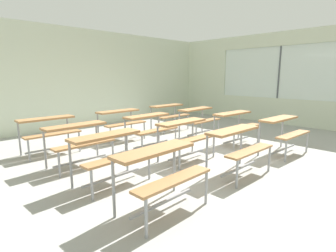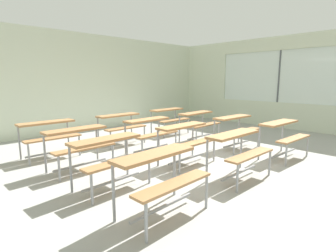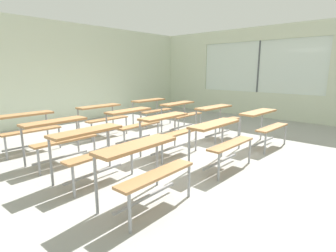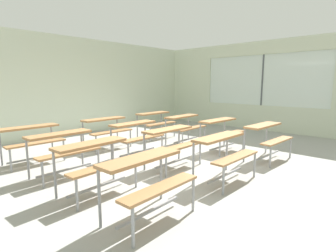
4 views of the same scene
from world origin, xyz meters
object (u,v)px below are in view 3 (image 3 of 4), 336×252
object	(u,v)px
desk_bench_r0c0	(144,160)
desk_bench_r0c2	(263,120)
desk_bench_r2c1	(132,118)
desk_bench_r3c2	(151,106)
desk_bench_r0c1	(220,134)
desk_bench_r1c1	(168,125)
desk_bench_r2c2	(181,110)
desk_bench_r1c0	(92,143)
desk_bench_r3c0	(27,123)
desk_bench_r3c1	(102,113)
desk_bench_r1c2	(218,114)
desk_bench_r2c0	(58,131)

from	to	relation	value
desk_bench_r0c0	desk_bench_r0c2	world-z (taller)	same
desk_bench_r2c1	desk_bench_r3c2	distance (m)	2.04
desk_bench_r0c1	desk_bench_r1c1	bearing A→B (deg)	92.64
desk_bench_r2c2	desk_bench_r0c2	bearing A→B (deg)	-92.45
desk_bench_r1c0	desk_bench_r2c1	world-z (taller)	same
desk_bench_r2c1	desk_bench_r0c0	bearing A→B (deg)	-129.55
desk_bench_r0c2	desk_bench_r1c0	size ratio (longest dim) A/B	1.00
desk_bench_r2c1	desk_bench_r2c2	world-z (taller)	same
desk_bench_r2c1	desk_bench_r3c0	xyz separation A→B (m)	(-1.76, 1.16, 0.00)
desk_bench_r1c1	desk_bench_r3c1	bearing A→B (deg)	89.59
desk_bench_r3c0	desk_bench_r0c1	bearing A→B (deg)	-62.30
desk_bench_r0c1	desk_bench_r1c2	world-z (taller)	same
desk_bench_r0c0	desk_bench_r0c2	bearing A→B (deg)	-2.38
desk_bench_r0c2	desk_bench_r2c0	bearing A→B (deg)	149.02
desk_bench_r1c1	desk_bench_r3c1	xyz separation A→B (m)	(-0.01, 2.17, 0.00)
desk_bench_r0c2	desk_bench_r3c2	bearing A→B (deg)	92.35
desk_bench_r2c0	desk_bench_r3c0	distance (m)	1.17
desk_bench_r1c2	desk_bench_r1c0	bearing A→B (deg)	-177.84
desk_bench_r1c1	desk_bench_r3c2	xyz separation A→B (m)	(1.72, 2.22, 0.00)
desk_bench_r1c2	desk_bench_r3c1	world-z (taller)	same
desk_bench_r0c1	desk_bench_r2c2	xyz separation A→B (m)	(1.68, 2.21, 0.00)
desk_bench_r0c1	desk_bench_r2c2	world-z (taller)	same
desk_bench_r3c1	desk_bench_r0c1	bearing A→B (deg)	-89.54
desk_bench_r1c1	desk_bench_r1c0	bearing A→B (deg)	179.07
desk_bench_r3c1	desk_bench_r0c0	bearing A→B (deg)	-117.14
desk_bench_r0c2	desk_bench_r1c0	world-z (taller)	same
desk_bench_r0c1	desk_bench_r2c0	xyz separation A→B (m)	(-1.68, 2.18, 0.00)
desk_bench_r3c0	desk_bench_r3c2	bearing A→B (deg)	-0.54
desk_bench_r0c0	desk_bench_r3c2	size ratio (longest dim) A/B	1.01
desk_bench_r1c2	desk_bench_r3c0	world-z (taller)	same
desk_bench_r0c1	desk_bench_r1c1	xyz separation A→B (m)	(-0.04, 1.11, 0.00)
desk_bench_r0c1	desk_bench_r3c1	distance (m)	3.28
desk_bench_r0c0	desk_bench_r1c2	world-z (taller)	same
desk_bench_r2c0	desk_bench_r0c0	bearing A→B (deg)	-92.00
desk_bench_r3c0	desk_bench_r3c1	xyz separation A→B (m)	(1.72, -0.07, 0.00)
desk_bench_r2c1	desk_bench_r1c0	bearing A→B (deg)	-149.41
desk_bench_r0c1	desk_bench_r1c1	world-z (taller)	same
desk_bench_r2c0	desk_bench_r2c2	size ratio (longest dim) A/B	0.99
desk_bench_r1c2	desk_bench_r2c1	distance (m)	2.03
desk_bench_r0c0	desk_bench_r2c2	distance (m)	4.03
desk_bench_r0c2	desk_bench_r0c0	bearing A→B (deg)	-178.28
desk_bench_r0c1	desk_bench_r3c2	bearing A→B (deg)	63.66
desk_bench_r0c0	desk_bench_r0c2	distance (m)	3.38
desk_bench_r0c2	desk_bench_r2c2	xyz separation A→B (m)	(-0.00, 2.23, 0.00)
desk_bench_r0c0	desk_bench_r0c2	size ratio (longest dim) A/B	1.00
desk_bench_r0c2	desk_bench_r2c1	xyz separation A→B (m)	(-1.70, 2.22, 0.00)
desk_bench_r1c1	desk_bench_r2c0	distance (m)	1.96
desk_bench_r1c1	desk_bench_r2c1	bearing A→B (deg)	87.89
desk_bench_r0c0	desk_bench_r3c0	bearing A→B (deg)	89.47
desk_bench_r0c0	desk_bench_r1c1	world-z (taller)	same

